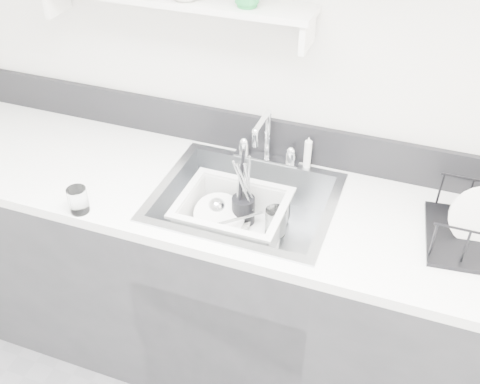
% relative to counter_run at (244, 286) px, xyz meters
% --- Properties ---
extents(room_shell, '(3.50, 3.00, 2.60)m').
position_rel_counter_run_xyz_m(room_shell, '(0.00, -0.80, 1.22)').
color(room_shell, silver).
rests_on(room_shell, ground).
extents(counter_run, '(3.20, 0.62, 0.92)m').
position_rel_counter_run_xyz_m(counter_run, '(0.00, 0.00, 0.00)').
color(counter_run, '#29292D').
rests_on(counter_run, ground).
extents(backsplash, '(3.20, 0.02, 0.16)m').
position_rel_counter_run_xyz_m(backsplash, '(0.00, 0.30, 0.54)').
color(backsplash, black).
rests_on(backsplash, counter_run).
extents(sink, '(0.64, 0.52, 0.20)m').
position_rel_counter_run_xyz_m(sink, '(0.00, 0.00, 0.37)').
color(sink, silver).
rests_on(sink, counter_run).
extents(faucet, '(0.26, 0.18, 0.23)m').
position_rel_counter_run_xyz_m(faucet, '(0.00, 0.25, 0.52)').
color(faucet, silver).
rests_on(faucet, counter_run).
extents(side_sprayer, '(0.03, 0.03, 0.14)m').
position_rel_counter_run_xyz_m(side_sprayer, '(0.16, 0.25, 0.53)').
color(side_sprayer, silver).
rests_on(side_sprayer, counter_run).
extents(wall_shelf, '(1.00, 0.16, 0.12)m').
position_rel_counter_run_xyz_m(wall_shelf, '(-0.35, 0.23, 1.05)').
color(wall_shelf, silver).
rests_on(wall_shelf, room_shell).
extents(wash_tub, '(0.44, 0.38, 0.15)m').
position_rel_counter_run_xyz_m(wash_tub, '(-0.04, -0.02, 0.37)').
color(wash_tub, silver).
rests_on(wash_tub, sink).
extents(plate_stack, '(0.23, 0.23, 0.09)m').
position_rel_counter_run_xyz_m(plate_stack, '(-0.09, -0.01, 0.33)').
color(plate_stack, white).
rests_on(plate_stack, wash_tub).
extents(utensil_cup, '(0.09, 0.09, 0.29)m').
position_rel_counter_run_xyz_m(utensil_cup, '(-0.02, 0.05, 0.37)').
color(utensil_cup, black).
rests_on(utensil_cup, wash_tub).
extents(ladle, '(0.28, 0.23, 0.08)m').
position_rel_counter_run_xyz_m(ladle, '(-0.06, -0.01, 0.35)').
color(ladle, silver).
rests_on(ladle, wash_tub).
extents(tumbler_in_tub, '(0.08, 0.08, 0.11)m').
position_rel_counter_run_xyz_m(tumbler_in_tub, '(0.11, 0.02, 0.36)').
color(tumbler_in_tub, white).
rests_on(tumbler_in_tub, wash_tub).
extents(tumbler_counter, '(0.08, 0.08, 0.09)m').
position_rel_counter_run_xyz_m(tumbler_counter, '(-0.51, -0.27, 0.51)').
color(tumbler_counter, white).
rests_on(tumbler_counter, counter_run).
extents(bowl_small, '(0.12, 0.12, 0.03)m').
position_rel_counter_run_xyz_m(bowl_small, '(0.06, -0.08, 0.32)').
color(bowl_small, white).
rests_on(bowl_small, wash_tub).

